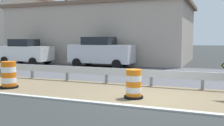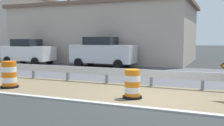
# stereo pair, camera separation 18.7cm
# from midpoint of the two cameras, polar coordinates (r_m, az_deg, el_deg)

# --- Properties ---
(ground_plane) EXTENTS (160.00, 160.00, 0.00)m
(ground_plane) POSITION_cam_midpoint_polar(r_m,az_deg,el_deg) (9.01, 9.32, -7.70)
(ground_plane) COLOR #2B2D2D
(median_dirt_strip) EXTENTS (3.73, 120.00, 0.01)m
(median_dirt_strip) POSITION_cam_midpoint_polar(r_m,az_deg,el_deg) (9.64, 10.24, -6.84)
(median_dirt_strip) COLOR #706047
(median_dirt_strip) RESTS_ON ground
(far_lane_asphalt) EXTENTS (7.71, 120.00, 0.00)m
(far_lane_asphalt) POSITION_cam_midpoint_polar(r_m,az_deg,el_deg) (15.20, 14.94, -2.53)
(far_lane_asphalt) COLOR #4C4C51
(far_lane_asphalt) RESTS_ON ground
(curb_near_edge) EXTENTS (0.20, 120.00, 0.11)m
(curb_near_edge) POSITION_cam_midpoint_polar(r_m,az_deg,el_deg) (7.79, 7.05, -9.70)
(curb_near_edge) COLOR #ADADA8
(curb_near_edge) RESTS_ON ground
(guardrail_median) EXTENTS (0.18, 57.89, 0.71)m
(guardrail_median) POSITION_cam_midpoint_polar(r_m,az_deg,el_deg) (11.06, 14.12, -2.66)
(guardrail_median) COLOR silver
(guardrail_median) RESTS_ON ground
(traffic_barrel_nearest) EXTENTS (0.66, 0.66, 0.98)m
(traffic_barrel_nearest) POSITION_cam_midpoint_polar(r_m,az_deg,el_deg) (8.97, 5.03, -4.84)
(traffic_barrel_nearest) COLOR orange
(traffic_barrel_nearest) RESTS_ON ground
(traffic_barrel_close) EXTENTS (0.73, 0.73, 1.09)m
(traffic_barrel_close) POSITION_cam_midpoint_polar(r_m,az_deg,el_deg) (11.63, -20.87, -2.58)
(traffic_barrel_close) COLOR orange
(traffic_barrel_close) RESTS_ON ground
(car_trailing_near_lane) EXTENTS (2.03, 4.66, 2.15)m
(car_trailing_near_lane) POSITION_cam_midpoint_polar(r_m,az_deg,el_deg) (18.90, -1.73, 2.39)
(car_trailing_near_lane) COLOR silver
(car_trailing_near_lane) RESTS_ON ground
(car_mid_far_lane) EXTENTS (2.00, 4.11, 2.00)m
(car_mid_far_lane) POSITION_cam_midpoint_polar(r_m,az_deg,el_deg) (21.90, -17.41, 2.34)
(car_mid_far_lane) COLOR silver
(car_mid_far_lane) RESTS_ON ground
(roadside_shop_near) EXTENTS (9.24, 16.10, 5.02)m
(roadside_shop_near) POSITION_cam_midpoint_polar(r_m,az_deg,el_deg) (24.96, -1.11, 6.40)
(roadside_shop_near) COLOR #AD9E8E
(roadside_shop_near) RESTS_ON ground
(utility_pole_near) EXTENTS (0.24, 1.80, 8.55)m
(utility_pole_near) POSITION_cam_midpoint_polar(r_m,az_deg,el_deg) (22.54, -9.11, 11.34)
(utility_pole_near) COLOR brown
(utility_pole_near) RESTS_ON ground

